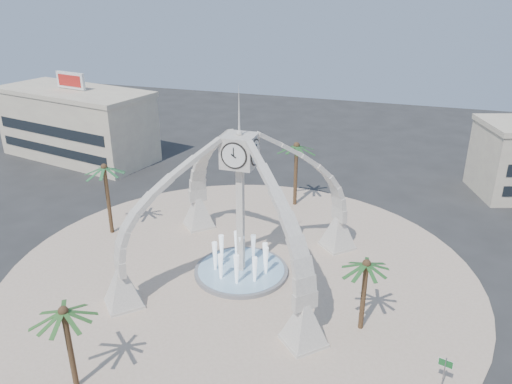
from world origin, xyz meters
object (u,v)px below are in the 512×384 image
(clock_tower, at_px, (240,204))
(palm_east, at_px, (367,265))
(palm_north, at_px, (297,146))
(palm_south, at_px, (63,312))
(fountain, at_px, (241,270))
(street_sign, at_px, (445,367))
(palm_west, at_px, (104,168))

(clock_tower, relative_size, palm_east, 2.94)
(palm_east, distance_m, palm_north, 21.89)
(clock_tower, xyz_separation_m, palm_north, (0.93, 15.30, 0.33))
(clock_tower, height_order, palm_south, clock_tower)
(palm_south, bearing_deg, fountain, 70.84)
(street_sign, bearing_deg, palm_west, 174.22)
(fountain, bearing_deg, palm_east, -21.81)
(palm_west, distance_m, street_sign, 33.37)
(fountain, relative_size, palm_south, 1.26)
(clock_tower, relative_size, palm_south, 2.82)
(clock_tower, xyz_separation_m, palm_south, (-5.34, -15.37, -0.93))
(street_sign, bearing_deg, palm_north, 137.39)
(clock_tower, height_order, street_sign, clock_tower)
(palm_west, relative_size, street_sign, 3.20)
(palm_east, relative_size, palm_north, 0.79)
(palm_west, relative_size, palm_north, 1.00)
(palm_east, bearing_deg, palm_north, 116.40)
(palm_north, relative_size, street_sign, 3.21)
(palm_west, xyz_separation_m, palm_south, (9.39, -18.45, -1.28))
(palm_north, bearing_deg, fountain, -93.48)
(palm_north, bearing_deg, palm_south, -101.55)
(clock_tower, bearing_deg, palm_east, -21.81)
(palm_north, relative_size, palm_south, 1.22)
(palm_north, bearing_deg, palm_east, -63.60)
(clock_tower, distance_m, fountain, 6.20)
(palm_south, bearing_deg, palm_north, 78.45)
(palm_east, bearing_deg, palm_south, -145.20)
(palm_east, height_order, street_sign, palm_east)
(palm_north, xyz_separation_m, street_sign, (15.16, -23.95, -5.10))
(palm_west, bearing_deg, street_sign, -20.82)
(clock_tower, height_order, palm_north, clock_tower)
(fountain, bearing_deg, palm_south, -109.16)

